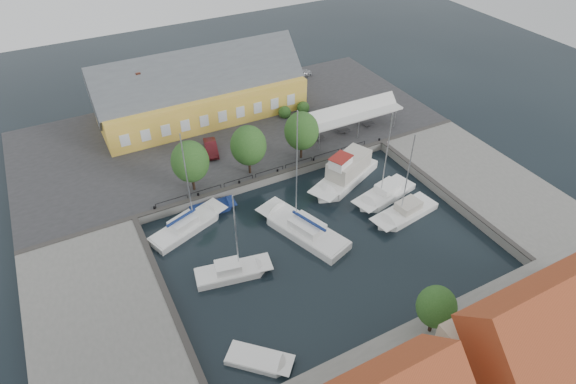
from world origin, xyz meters
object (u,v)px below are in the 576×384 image
object	(u,v)px
center_sailboat	(304,231)
east_boat_b	(405,213)
launch_nw	(213,209)
launch_sw	(258,361)
car_silver	(299,73)
west_boat_a	(187,227)
west_boat_c	(232,273)
car_red	(211,148)
tent_canopy	(352,114)
warehouse	(197,93)
east_boat_a	(385,195)
trawler	(346,174)

from	to	relation	value
center_sailboat	east_boat_b	bearing A→B (deg)	-12.98
launch_nw	east_boat_b	bearing A→B (deg)	-30.32
launch_sw	launch_nw	bearing A→B (deg)	79.90
car_silver	west_boat_a	size ratio (longest dim) A/B	0.36
launch_nw	west_boat_c	bearing A→B (deg)	-100.33
west_boat_a	west_boat_c	size ratio (longest dim) A/B	1.18
car_silver	car_red	size ratio (longest dim) A/B	1.01
launch_nw	west_boat_a	bearing A→B (deg)	-152.85
west_boat_c	launch_nw	xyz separation A→B (m)	(1.83, 10.04, -0.17)
tent_canopy	car_silver	distance (m)	18.48
center_sailboat	launch_nw	xyz separation A→B (m)	(-7.13, 8.19, -0.27)
tent_canopy	east_boat_b	bearing A→B (deg)	-102.28
car_red	launch_nw	xyz separation A→B (m)	(-3.54, -9.52, -1.62)
car_red	east_boat_b	xyz separation A→B (m)	(14.95, -20.33, -1.45)
warehouse	east_boat_a	bearing A→B (deg)	-63.95
east_boat_b	west_boat_c	xyz separation A→B (m)	(-20.32, 0.77, 0.00)
east_boat_a	east_boat_b	bearing A→B (deg)	-90.10
car_silver	center_sailboat	bearing A→B (deg)	152.23
east_boat_b	west_boat_a	world-z (taller)	west_boat_a
car_silver	car_red	xyz separation A→B (m)	(-20.65, -14.42, -0.03)
car_silver	west_boat_a	bearing A→B (deg)	133.08
center_sailboat	tent_canopy	bearing A→B (deg)	42.86
car_red	west_boat_c	bearing A→B (deg)	-92.74
west_boat_c	center_sailboat	bearing A→B (deg)	11.65
center_sailboat	east_boat_b	size ratio (longest dim) A/B	1.31
car_red	center_sailboat	xyz separation A→B (m)	(3.59, -17.71, -1.35)
car_red	west_boat_c	world-z (taller)	west_boat_c
west_boat_c	launch_sw	world-z (taller)	west_boat_c
car_red	launch_nw	bearing A→B (deg)	-97.79
east_boat_b	warehouse	bearing A→B (deg)	113.21
car_silver	west_boat_a	xyz separation A→B (m)	(-27.70, -25.74, -1.47)
west_boat_a	launch_nw	xyz separation A→B (m)	(3.52, 1.81, -0.18)
east_boat_a	launch_sw	bearing A→B (deg)	-150.18
east_boat_a	west_boat_c	world-z (taller)	east_boat_a
car_red	trawler	size ratio (longest dim) A/B	0.39
east_boat_b	center_sailboat	bearing A→B (deg)	167.02
west_boat_a	west_boat_c	world-z (taller)	west_boat_a
east_boat_a	east_boat_b	xyz separation A→B (m)	(-0.01, -3.72, -0.00)
east_boat_a	launch_nw	bearing A→B (deg)	159.02
west_boat_a	launch_sw	size ratio (longest dim) A/B	2.25
car_red	launch_nw	size ratio (longest dim) A/B	0.82
center_sailboat	east_boat_a	distance (m)	11.42
tent_canopy	launch_sw	size ratio (longest dim) A/B	2.62
tent_canopy	car_silver	bearing A→B (deg)	83.41
trawler	west_boat_c	distance (m)	19.51
trawler	launch_sw	world-z (taller)	trawler
launch_sw	launch_nw	world-z (taller)	launch_sw
warehouse	west_boat_c	distance (m)	30.75
trawler	east_boat_a	bearing A→B (deg)	-63.01
launch_nw	car_silver	bearing A→B (deg)	44.70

